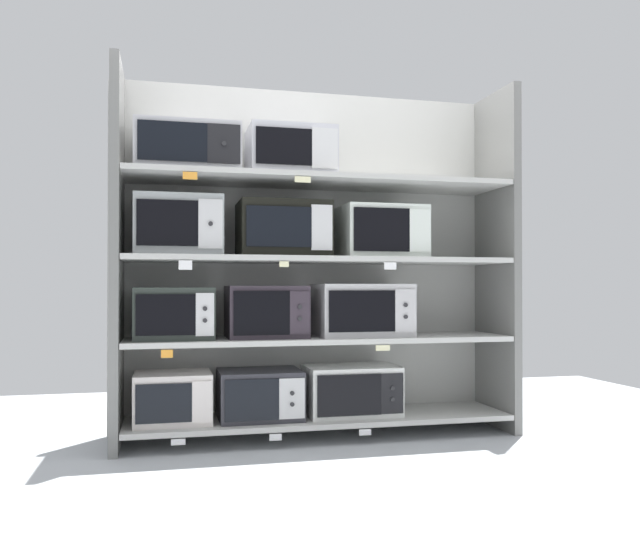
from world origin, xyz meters
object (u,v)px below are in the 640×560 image
microwave_3 (174,313)px  microwave_7 (283,230)px  microwave_1 (260,394)px  microwave_5 (362,310)px  microwave_4 (266,312)px  microwave_8 (381,232)px  microwave_0 (173,398)px  microwave_9 (187,150)px  microwave_6 (178,226)px  microwave_10 (290,153)px  microwave_2 (351,390)px

microwave_3 → microwave_7: microwave_7 is taller
microwave_1 → microwave_5: bearing=0.0°
microwave_4 → microwave_8: (0.70, 0.00, 0.47)m
microwave_0 → microwave_9: bearing=-0.1°
microwave_0 → microwave_7: size_ratio=0.82×
microwave_0 → microwave_6: microwave_6 is taller
microwave_1 → microwave_6: bearing=180.0°
microwave_5 → microwave_10: size_ratio=1.11×
microwave_9 → microwave_3: bearing=180.0°
microwave_3 → microwave_10: (0.66, 0.00, 0.93)m
microwave_5 → microwave_7: size_ratio=1.06×
microwave_8 → microwave_6: bearing=180.0°
microwave_4 → microwave_6: (-0.49, 0.00, 0.48)m
microwave_6 → microwave_7: (0.59, 0.00, -0.01)m
microwave_2 → microwave_10: bearing=179.9°
microwave_9 → microwave_2: bearing=-0.0°
microwave_7 → microwave_0: bearing=-180.0°
microwave_8 → microwave_3: bearing=180.0°
microwave_3 → microwave_9: microwave_9 is taller
microwave_7 → microwave_1: bearing=-179.8°
microwave_2 → microwave_3: (-1.03, 0.00, 0.46)m
microwave_2 → microwave_8: 0.96m
microwave_1 → microwave_7: (0.14, 0.00, 0.95)m
microwave_5 → microwave_8: size_ratio=1.11×
microwave_1 → microwave_10: size_ratio=0.95×
microwave_5 → microwave_8: 0.48m
microwave_3 → microwave_4: microwave_4 is taller
microwave_2 → microwave_9: bearing=180.0°
microwave_10 → microwave_3: bearing=-180.0°
microwave_3 → microwave_7: bearing=0.0°
microwave_7 → microwave_5: bearing=-0.0°
microwave_0 → microwave_2: size_ratio=0.78×
microwave_9 → microwave_0: bearing=179.9°
microwave_6 → microwave_9: (0.05, -0.00, 0.43)m
microwave_1 → microwave_5: (0.61, 0.00, 0.48)m
microwave_1 → microwave_5: 0.78m
microwave_9 → microwave_1: bearing=-0.0°
microwave_4 → microwave_7: 0.49m
microwave_4 → microwave_8: microwave_8 is taller
microwave_4 → microwave_3: bearing=180.0°
microwave_3 → microwave_4: (0.52, -0.00, 0.00)m
microwave_2 → microwave_10: 1.44m
microwave_0 → microwave_9: 1.39m
microwave_2 → microwave_3: size_ratio=1.25×
microwave_3 → microwave_10: microwave_10 is taller
microwave_4 → microwave_1: bearing=179.9°
microwave_4 → microwave_5: size_ratio=0.82×
microwave_7 → microwave_3: bearing=-180.0°
microwave_4 → microwave_7: microwave_7 is taller
microwave_1 → microwave_7: 0.96m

